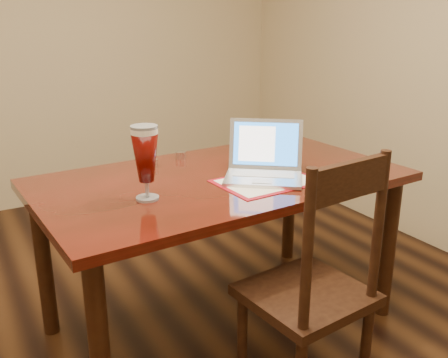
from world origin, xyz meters
TOP-DOWN VIEW (x-y plane):
  - dining_table at (0.46, 0.15)m, footprint 1.82×1.09m
  - dining_chair at (0.51, -0.51)m, footprint 0.51×0.49m

SIDE VIEW (x-z plane):
  - dining_chair at x=0.51m, z-range -0.03..1.07m
  - dining_table at x=0.46m, z-range 0.17..1.32m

